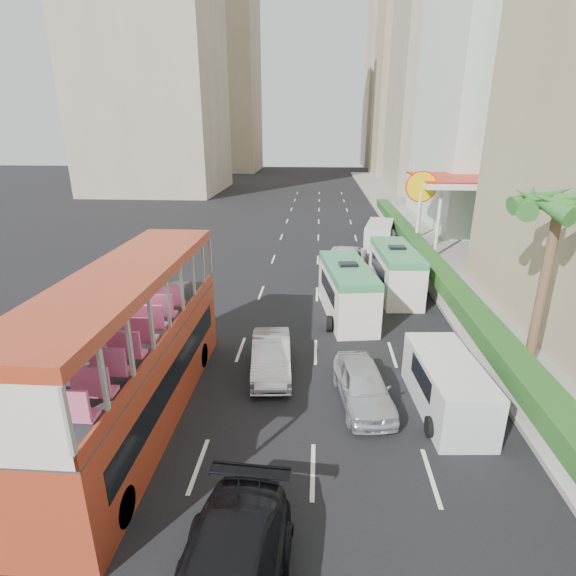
# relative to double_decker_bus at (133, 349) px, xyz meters

# --- Properties ---
(ground_plane) EXTENTS (200.00, 200.00, 0.00)m
(ground_plane) POSITION_rel_double_decker_bus_xyz_m (6.00, 0.00, -2.53)
(ground_plane) COLOR black
(ground_plane) RESTS_ON ground
(double_decker_bus) EXTENTS (2.50, 11.00, 5.06)m
(double_decker_bus) POSITION_rel_double_decker_bus_xyz_m (0.00, 0.00, 0.00)
(double_decker_bus) COLOR #AB371D
(double_decker_bus) RESTS_ON ground
(car_silver_lane_a) EXTENTS (1.84, 4.25, 1.36)m
(car_silver_lane_a) POSITION_rel_double_decker_bus_xyz_m (3.90, 3.26, -2.53)
(car_silver_lane_a) COLOR silver
(car_silver_lane_a) RESTS_ON ground
(car_silver_lane_b) EXTENTS (2.16, 4.21, 1.37)m
(car_silver_lane_b) POSITION_rel_double_decker_bus_xyz_m (7.24, 1.40, -2.53)
(car_silver_lane_b) COLOR silver
(car_silver_lane_b) RESTS_ON ground
(van_asset) EXTENTS (3.26, 5.68, 1.49)m
(van_asset) POSITION_rel_double_decker_bus_xyz_m (7.44, 16.40, -2.53)
(van_asset) COLOR silver
(van_asset) RESTS_ON ground
(minibus_near) EXTENTS (2.80, 6.08, 2.60)m
(minibus_near) POSITION_rel_double_decker_bus_xyz_m (7.08, 9.10, -1.23)
(minibus_near) COLOR silver
(minibus_near) RESTS_ON ground
(minibus_far) EXTENTS (2.30, 6.02, 2.62)m
(minibus_far) POSITION_rel_double_decker_bus_xyz_m (9.96, 12.46, -1.22)
(minibus_far) COLOR silver
(minibus_far) RESTS_ON ground
(panel_van_near) EXTENTS (2.12, 4.60, 1.79)m
(panel_van_near) POSITION_rel_double_decker_bus_xyz_m (9.95, 1.21, -1.63)
(panel_van_near) COLOR silver
(panel_van_near) RESTS_ON ground
(panel_van_far) EXTENTS (2.82, 5.04, 1.90)m
(panel_van_far) POSITION_rel_double_decker_bus_xyz_m (10.39, 23.23, -1.58)
(panel_van_far) COLOR silver
(panel_van_far) RESTS_ON ground
(sidewalk) EXTENTS (6.00, 120.00, 0.18)m
(sidewalk) POSITION_rel_double_decker_bus_xyz_m (15.00, 25.00, -2.44)
(sidewalk) COLOR #99968C
(sidewalk) RESTS_ON ground
(kerb_wall) EXTENTS (0.30, 44.00, 1.00)m
(kerb_wall) POSITION_rel_double_decker_bus_xyz_m (12.20, 14.00, -1.85)
(kerb_wall) COLOR silver
(kerb_wall) RESTS_ON sidewalk
(hedge) EXTENTS (1.10, 44.00, 0.70)m
(hedge) POSITION_rel_double_decker_bus_xyz_m (12.20, 14.00, -1.00)
(hedge) COLOR #2D6626
(hedge) RESTS_ON kerb_wall
(palm_tree) EXTENTS (0.36, 0.36, 6.40)m
(palm_tree) POSITION_rel_double_decker_bus_xyz_m (13.80, 4.00, 0.85)
(palm_tree) COLOR brown
(palm_tree) RESTS_ON sidewalk
(shell_station) EXTENTS (6.50, 8.00, 5.50)m
(shell_station) POSITION_rel_double_decker_bus_xyz_m (16.00, 23.00, 0.22)
(shell_station) COLOR silver
(shell_station) RESTS_ON ground
(tower_far_a) EXTENTS (14.00, 14.00, 44.00)m
(tower_far_a) POSITION_rel_double_decker_bus_xyz_m (23.00, 82.00, 19.47)
(tower_far_a) COLOR tan
(tower_far_a) RESTS_ON ground
(tower_far_b) EXTENTS (14.00, 14.00, 40.00)m
(tower_far_b) POSITION_rel_double_decker_bus_xyz_m (23.00, 104.00, 17.47)
(tower_far_b) COLOR #B4A48E
(tower_far_b) RESTS_ON ground
(tower_left_b) EXTENTS (16.00, 16.00, 46.00)m
(tower_left_b) POSITION_rel_double_decker_bus_xyz_m (-16.00, 90.00, 20.47)
(tower_left_b) COLOR tan
(tower_left_b) RESTS_ON ground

